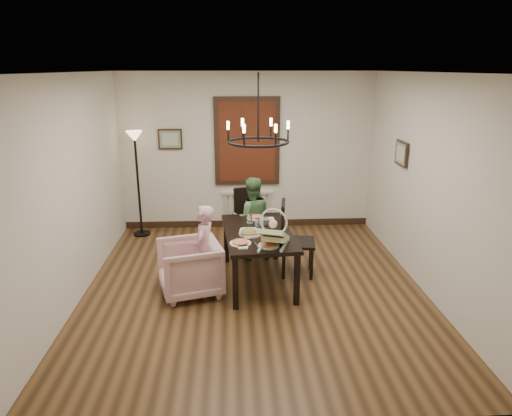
{
  "coord_description": "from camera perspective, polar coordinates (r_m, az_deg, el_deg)",
  "views": [
    {
      "loc": [
        -0.28,
        -5.59,
        2.86
      ],
      "look_at": [
        0.04,
        0.24,
        1.05
      ],
      "focal_mm": 32.0,
      "sensor_mm": 36.0,
      "label": 1
    }
  ],
  "objects": [
    {
      "name": "chandelier",
      "position": [
        5.87,
        0.28,
        8.29
      ],
      "size": [
        0.8,
        0.8,
        0.04
      ],
      "primitive_type": "torus",
      "color": "black",
      "rests_on": "room_shell"
    },
    {
      "name": "pizza_platter",
      "position": [
        6.05,
        -0.7,
        -3.12
      ],
      "size": [
        0.31,
        0.31,
        0.04
      ],
      "primitive_type": "cylinder",
      "color": "tan",
      "rests_on": "dining_table"
    },
    {
      "name": "chair_right",
      "position": [
        6.49,
        5.26,
        -3.8
      ],
      "size": [
        0.53,
        0.53,
        1.08
      ],
      "primitive_type": null,
      "rotation": [
        0.0,
        0.0,
        1.44
      ],
      "color": "black",
      "rests_on": "room_shell"
    },
    {
      "name": "elderly_woman",
      "position": [
        5.95,
        -6.49,
        -6.26
      ],
      "size": [
        0.33,
        0.42,
        1.0
      ],
      "primitive_type": "imported",
      "rotation": [
        0.0,
        0.0,
        -1.83
      ],
      "color": "#D999A8",
      "rests_on": "room_shell"
    },
    {
      "name": "radiator",
      "position": [
        8.46,
        -1.08,
        -0.06
      ],
      "size": [
        0.92,
        0.12,
        0.62
      ],
      "primitive_type": null,
      "color": "silver",
      "rests_on": "room_shell"
    },
    {
      "name": "window_blinds",
      "position": [
        8.16,
        -1.12,
        8.32
      ],
      "size": [
        1.0,
        0.03,
        1.4
      ],
      "primitive_type": "cube",
      "color": "#5E2412",
      "rests_on": "room_shell"
    },
    {
      "name": "baby_bouncer",
      "position": [
        5.62,
        2.26,
        -3.21
      ],
      "size": [
        0.51,
        0.59,
        0.33
      ],
      "primitive_type": null,
      "rotation": [
        0.0,
        0.0,
        -0.32
      ],
      "color": "#C4D392",
      "rests_on": "dining_table"
    },
    {
      "name": "picture_back",
      "position": [
        8.22,
        -10.68,
        8.45
      ],
      "size": [
        0.42,
        0.03,
        0.36
      ],
      "primitive_type": "cube",
      "color": "black",
      "rests_on": "room_shell"
    },
    {
      "name": "salad_bowl",
      "position": [
        6.04,
        -0.92,
        -3.01
      ],
      "size": [
        0.29,
        0.29,
        0.07
      ],
      "primitive_type": "imported",
      "color": "white",
      "rests_on": "dining_table"
    },
    {
      "name": "drinking_glass",
      "position": [
        6.26,
        0.14,
        -1.93
      ],
      "size": [
        0.07,
        0.07,
        0.14
      ],
      "primitive_type": "cylinder",
      "color": "silver",
      "rests_on": "dining_table"
    },
    {
      "name": "seated_man",
      "position": [
        7.02,
        -0.55,
        -2.14
      ],
      "size": [
        0.56,
        0.46,
        1.07
      ],
      "primitive_type": "imported",
      "rotation": [
        0.0,
        0.0,
        3.24
      ],
      "color": "#4B7747",
      "rests_on": "room_shell"
    },
    {
      "name": "chair_far",
      "position": [
        7.35,
        -0.71,
        -1.5
      ],
      "size": [
        0.53,
        0.53,
        1.01
      ],
      "primitive_type": null,
      "rotation": [
        0.0,
        0.0,
        0.22
      ],
      "color": "black",
      "rests_on": "room_shell"
    },
    {
      "name": "armchair",
      "position": [
        6.06,
        -8.3,
        -7.41
      ],
      "size": [
        0.95,
        0.94,
        0.71
      ],
      "primitive_type": "imported",
      "rotation": [
        0.0,
        0.0,
        -1.3
      ],
      "color": "#C8989A",
      "rests_on": "room_shell"
    },
    {
      "name": "room_shell",
      "position": [
        6.14,
        -0.42,
        3.46
      ],
      "size": [
        4.51,
        5.0,
        2.81
      ],
      "color": "brown",
      "rests_on": "ground"
    },
    {
      "name": "dining_table",
      "position": [
        6.2,
        0.26,
        -3.65
      ],
      "size": [
        1.01,
        1.64,
        0.74
      ],
      "rotation": [
        0.0,
        0.0,
        0.08
      ],
      "color": "black",
      "rests_on": "room_shell"
    },
    {
      "name": "floor_lamp",
      "position": [
        8.15,
        -14.5,
        2.74
      ],
      "size": [
        0.3,
        0.3,
        1.8
      ],
      "primitive_type": null,
      "color": "black",
      "rests_on": "room_shell"
    },
    {
      "name": "picture_right",
      "position": [
        7.06,
        17.71,
        6.53
      ],
      "size": [
        0.03,
        0.42,
        0.36
      ],
      "primitive_type": "cube",
      "rotation": [
        0.0,
        0.0,
        1.57
      ],
      "color": "black",
      "rests_on": "room_shell"
    }
  ]
}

